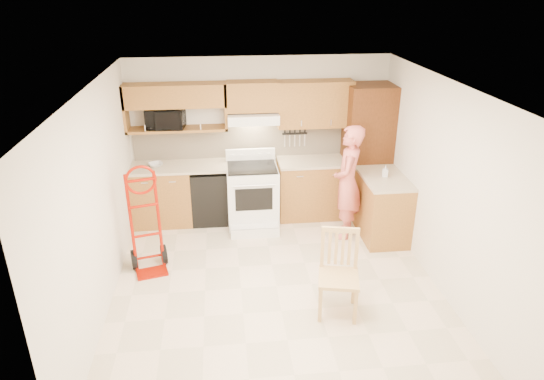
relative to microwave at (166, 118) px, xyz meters
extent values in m
cube|color=beige|center=(1.41, -2.08, -1.65)|extent=(4.00, 4.50, 0.02)
cube|color=white|center=(1.41, -2.08, 0.87)|extent=(4.00, 4.50, 0.02)
cube|color=silver|center=(1.41, 0.17, -0.39)|extent=(4.00, 0.02, 2.50)
cube|color=silver|center=(1.41, -4.34, -0.39)|extent=(4.00, 0.02, 2.50)
cube|color=silver|center=(-0.60, -2.08, -0.39)|extent=(0.02, 4.50, 2.50)
cube|color=silver|center=(3.42, -2.08, -0.39)|extent=(0.02, 4.50, 2.50)
cube|color=beige|center=(1.41, 0.15, -0.44)|extent=(3.92, 0.03, 0.55)
cube|color=#A26428|center=(-0.14, -0.14, -1.19)|extent=(0.90, 0.60, 0.90)
cube|color=black|center=(0.61, -0.14, -1.22)|extent=(0.60, 0.60, 0.85)
cube|color=#A26428|center=(2.24, -0.14, -1.19)|extent=(1.14, 0.60, 0.90)
cube|color=#BEB096|center=(0.16, -0.13, -0.72)|extent=(1.50, 0.63, 0.04)
cube|color=#BEB096|center=(2.24, -0.13, -0.72)|extent=(1.14, 0.63, 0.04)
cube|color=#A26428|center=(3.11, -0.94, -1.19)|extent=(0.60, 1.00, 0.90)
cube|color=#BEB096|center=(3.11, -0.94, -0.72)|extent=(0.63, 1.00, 0.04)
cube|color=#59290F|center=(3.06, -0.14, -0.59)|extent=(0.70, 0.60, 2.10)
cube|color=#A26428|center=(0.16, 0.00, 0.34)|extent=(1.50, 0.33, 0.34)
cube|color=#A26428|center=(0.16, 0.00, -0.17)|extent=(1.50, 0.33, 0.04)
cube|color=#A26428|center=(1.29, 0.00, 0.30)|extent=(0.76, 0.33, 0.44)
cube|color=#A26428|center=(2.24, 0.00, 0.16)|extent=(1.14, 0.33, 0.70)
cube|color=white|center=(1.29, -0.06, -0.01)|extent=(0.76, 0.46, 0.14)
imported|color=black|center=(0.00, 0.00, 0.00)|extent=(0.59, 0.43, 0.30)
imported|color=#D7645C|center=(2.59, -0.86, -0.79)|extent=(0.60, 0.72, 1.69)
imported|color=white|center=(3.11, -0.92, -0.62)|extent=(0.10, 0.10, 0.17)
imported|color=white|center=(-0.19, -0.14, -0.68)|extent=(0.27, 0.27, 0.05)
camera|label=1|loc=(0.80, -7.14, 1.90)|focal=32.04mm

